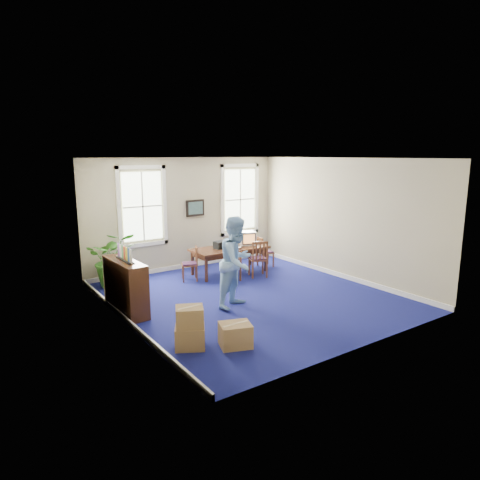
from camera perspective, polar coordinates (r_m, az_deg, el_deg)
floor at (r=10.13m, az=1.47°, el=-7.57°), size 6.50×6.50×0.00m
ceiling at (r=9.58m, az=1.56°, el=10.85°), size 6.50×6.50×0.00m
wall_back at (r=12.47m, az=-7.30°, el=3.50°), size 6.50×0.00×6.50m
wall_front at (r=7.40m, az=16.46°, el=-2.27°), size 6.50×0.00×6.50m
wall_left at (r=8.36m, az=-15.39°, el=-0.68°), size 0.00×6.50×6.50m
wall_right at (r=11.72m, az=13.49°, el=2.78°), size 0.00×6.50×6.50m
baseboard_back at (r=12.75m, az=-7.06°, el=-3.38°), size 6.00×0.04×0.12m
baseboard_left at (r=8.81m, az=-14.67°, el=-10.51°), size 0.04×6.50×0.12m
baseboard_right at (r=12.02m, az=13.06°, el=-4.51°), size 0.04×6.50×0.12m
window_left at (r=11.89m, az=-12.88°, el=4.38°), size 1.40×0.12×2.20m
window_right at (r=13.39m, az=-0.01°, el=5.42°), size 1.40×0.12×2.20m
wall_picture at (r=12.55m, az=-5.99°, el=4.27°), size 0.58×0.06×0.48m
conference_table at (r=12.01m, az=-1.38°, el=-2.71°), size 2.16×1.00×0.73m
crt_tv at (r=12.28m, az=0.97°, el=0.27°), size 0.56×0.58×0.38m
game_console at (r=12.44m, az=2.19°, el=-0.36°), size 0.26×0.28×0.06m
equipment_bag at (r=11.82m, az=-2.51°, el=-0.63°), size 0.42×0.29×0.20m
chair_near_left at (r=11.16m, az=-1.22°, el=-3.29°), size 0.55×0.55×0.92m
chair_near_right at (r=11.64m, az=2.40°, el=-2.46°), size 0.59×0.59×1.01m
chair_end_left at (r=11.37m, az=-6.75°, el=-3.15°), size 0.53×0.53×0.90m
chair_end_right at (r=12.71m, az=3.42°, el=-1.56°), size 0.47×0.47×0.89m
man at (r=9.25m, az=-0.42°, el=-2.95°), size 1.20×1.08×1.99m
credenza at (r=9.33m, az=-15.02°, el=-5.93°), size 0.48×1.48×1.15m
brochure_rack at (r=9.15m, az=-15.13°, el=-1.51°), size 0.37×0.73×0.32m
potted_plant at (r=11.22m, az=-16.42°, el=-2.41°), size 1.57×1.47×1.41m
cardboard_boxes at (r=7.68m, az=-5.75°, el=-10.85°), size 1.80×1.80×0.78m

